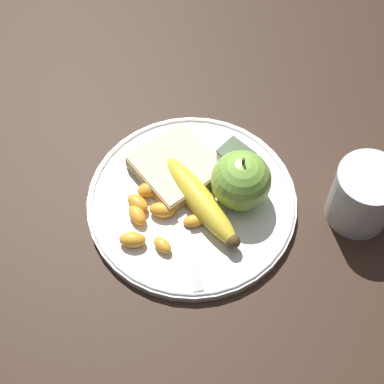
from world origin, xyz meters
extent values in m
plane|color=#332116|center=(0.00, 0.00, 0.00)|extent=(3.00, 3.00, 0.00)
cylinder|color=white|center=(0.00, 0.00, 0.01)|extent=(0.27, 0.27, 0.01)
torus|color=white|center=(0.00, 0.00, 0.01)|extent=(0.26, 0.26, 0.01)
cylinder|color=silver|center=(-0.16, -0.14, 0.04)|extent=(0.08, 0.08, 0.09)
cylinder|color=#F4A81E|center=(-0.16, -0.14, 0.04)|extent=(0.07, 0.07, 0.07)
sphere|color=#84BC47|center=(-0.04, -0.05, 0.05)|extent=(0.07, 0.07, 0.07)
cylinder|color=brown|center=(-0.04, -0.05, 0.09)|extent=(0.00, 0.00, 0.01)
ellipsoid|color=yellow|center=(-0.01, 0.00, 0.03)|extent=(0.15, 0.06, 0.03)
sphere|color=#473319|center=(-0.08, 0.01, 0.03)|extent=(0.02, 0.02, 0.02)
cube|color=tan|center=(0.04, -0.01, 0.02)|extent=(0.11, 0.10, 0.02)
cube|color=beige|center=(0.04, -0.01, 0.02)|extent=(0.10, 0.10, 0.02)
cube|color=#B2B2B7|center=(-0.03, 0.04, 0.01)|extent=(0.12, 0.09, 0.00)
cube|color=#B2B2B7|center=(0.05, -0.01, 0.01)|extent=(0.06, 0.06, 0.00)
cube|color=white|center=(0.00, -0.08, 0.02)|extent=(0.04, 0.03, 0.02)
cube|color=#334728|center=(0.00, -0.08, 0.03)|extent=(0.04, 0.03, 0.00)
ellipsoid|color=#F9A32D|center=(0.05, 0.03, 0.02)|extent=(0.03, 0.04, 0.02)
ellipsoid|color=#F9A32D|center=(0.01, 0.09, 0.02)|extent=(0.04, 0.04, 0.02)
ellipsoid|color=#F9A32D|center=(0.04, 0.05, 0.02)|extent=(0.03, 0.02, 0.02)
ellipsoid|color=#F9A32D|center=(0.03, 0.07, 0.02)|extent=(0.03, 0.02, 0.02)
ellipsoid|color=#F9A32D|center=(-0.03, 0.02, 0.02)|extent=(0.03, 0.03, 0.02)
ellipsoid|color=#F9A32D|center=(-0.02, 0.07, 0.02)|extent=(0.03, 0.02, 0.01)
ellipsoid|color=#F9A32D|center=(0.01, 0.04, 0.02)|extent=(0.04, 0.04, 0.02)
camera|label=1|loc=(-0.29, 0.30, 0.71)|focal=60.00mm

